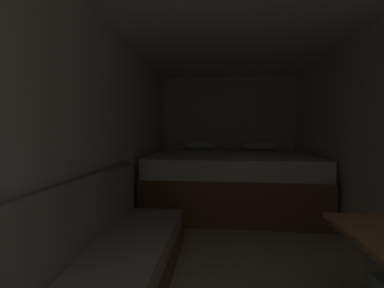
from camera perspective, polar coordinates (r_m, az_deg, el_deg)
ground_plane at (r=2.55m, az=10.22°, el=-24.09°), size 6.89×6.89×0.00m
wall_back at (r=4.74m, az=8.17°, el=1.94°), size 2.53×0.05×2.14m
wall_left at (r=2.50m, az=-19.14°, el=0.77°), size 0.05×4.89×2.14m
ceiling_slab at (r=2.48m, az=10.76°, el=26.83°), size 2.53×4.89×0.05m
bed at (r=3.87m, az=8.61°, el=-8.14°), size 2.31×1.75×0.99m
sofa_left at (r=1.84m, az=-21.09°, el=-26.86°), size 0.66×2.33×0.81m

